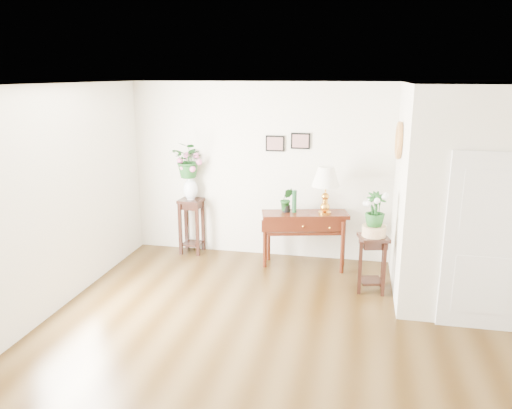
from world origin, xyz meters
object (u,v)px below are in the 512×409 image
(plant_stand_a, at_px, (192,226))
(plant_stand_b, at_px, (372,263))
(table_lamp, at_px, (325,191))
(console_table, at_px, (304,240))

(plant_stand_a, xyz_separation_m, plant_stand_b, (2.92, -0.96, -0.06))
(plant_stand_a, relative_size, plant_stand_b, 1.16)
(table_lamp, relative_size, plant_stand_b, 0.92)
(console_table, relative_size, table_lamp, 1.79)
(console_table, height_order, table_lamp, table_lamp)
(plant_stand_b, bearing_deg, console_table, 145.08)
(console_table, distance_m, plant_stand_b, 1.23)
(console_table, distance_m, plant_stand_a, 1.93)
(plant_stand_a, bearing_deg, table_lamp, -6.71)
(console_table, height_order, plant_stand_a, plant_stand_a)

